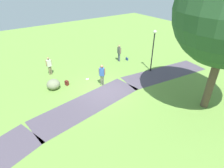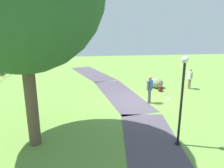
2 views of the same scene
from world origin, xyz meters
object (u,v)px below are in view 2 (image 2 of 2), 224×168
Objects in this scene: man_near_boulder at (150,87)px; backpack_by_boulder at (161,89)px; lamp_post at (182,92)px; lawn_boulder at (157,83)px; frisbee_on_grass at (169,99)px; passerby_on_path at (190,77)px.

man_near_boulder is 3.00m from backpack_by_boulder.
man_near_boulder is at bearing -4.00° from lamp_post.
frisbee_on_grass is (-2.89, 0.15, -0.39)m from lawn_boulder.
backpack_by_boulder is at bearing 176.37° from lawn_boulder.
frisbee_on_grass is (-2.26, 2.66, -0.95)m from passerby_on_path.
backpack_by_boulder is 1.60× the size of frisbee_on_grass.
passerby_on_path is at bearing -49.61° from frisbee_on_grass.
lamp_post reaches higher than passerby_on_path.
backpack_by_boulder is at bearing -35.12° from man_near_boulder.
lamp_post is 2.85× the size of lawn_boulder.
lawn_boulder is 3.88m from man_near_boulder.
lawn_boulder is at bearing -26.73° from man_near_boulder.
frisbee_on_grass is at bearing 177.12° from lawn_boulder.
lamp_post reaches higher than man_near_boulder.
lawn_boulder is 0.79× the size of passerby_on_path.
passerby_on_path is at bearing -104.03° from lawn_boulder.
lawn_boulder is 0.73× the size of man_near_boulder.
passerby_on_path reaches higher than lawn_boulder.
lamp_post is 6.40m from frisbee_on_grass.
passerby_on_path is at bearing -30.13° from lamp_post.
man_near_boulder reaches higher than frisbee_on_grass.
man_near_boulder is 4.48× the size of backpack_by_boulder.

